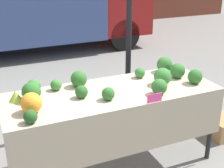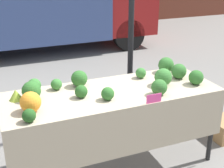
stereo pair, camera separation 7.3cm
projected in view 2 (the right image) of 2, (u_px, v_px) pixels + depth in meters
The scene contains 19 objects.
ground_plane at pixel (112, 163), 3.42m from camera, with size 40.00×40.00×0.00m, color gray.
tent_pole at pixel (131, 22), 3.82m from camera, with size 0.07×0.07×2.73m.
market_table at pixel (115, 104), 3.08m from camera, with size 2.16×0.79×0.86m.
orange_cauliflower at pixel (31, 102), 2.66m from camera, with size 0.18×0.18×0.18m.
romanesco_head at pixel (16, 95), 2.89m from camera, with size 0.13×0.13×0.10m.
broccoli_head_0 at pixel (29, 116), 2.50m from camera, with size 0.11×0.11×0.11m.
broccoli_head_1 at pixel (34, 85), 3.07m from camera, with size 0.13×0.13×0.13m.
broccoli_head_2 at pixel (196, 77), 3.24m from camera, with size 0.15×0.15×0.15m.
broccoli_head_3 at pixel (166, 65), 3.58m from camera, with size 0.18×0.18×0.18m.
broccoli_head_4 at pixel (79, 79), 3.19m from camera, with size 0.17×0.17×0.17m.
broccoli_head_5 at pixel (108, 94), 2.89m from camera, with size 0.12×0.12×0.12m.
broccoli_head_6 at pixel (141, 73), 3.42m from camera, with size 0.12×0.12×0.12m.
broccoli_head_7 at pixel (163, 77), 3.21m from camera, with size 0.18×0.18×0.18m.
broccoli_head_8 at pixel (159, 87), 3.00m from camera, with size 0.16×0.16×0.16m.
broccoli_head_9 at pixel (31, 91), 2.89m from camera, with size 0.18×0.18×0.18m.
broccoli_head_10 at pixel (56, 84), 3.12m from camera, with size 0.11×0.11×0.11m.
broccoli_head_11 at pixel (81, 91), 2.94m from camera, with size 0.12×0.12×0.12m.
broccoli_head_12 at pixel (179, 71), 3.40m from camera, with size 0.17×0.17×0.17m.
price_sign at pixel (154, 98), 2.84m from camera, with size 0.15×0.01×0.08m.
Camera 2 is at (-1.08, -2.63, 2.10)m, focal length 50.00 mm.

